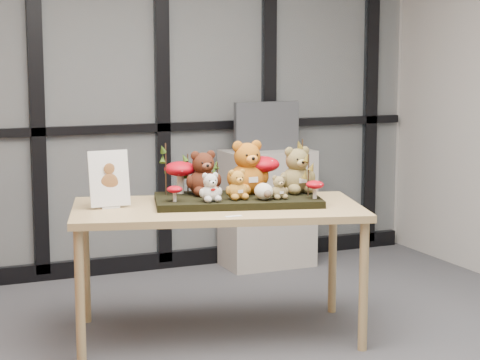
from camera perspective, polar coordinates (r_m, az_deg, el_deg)
name	(u,v)px	position (r m, az deg, el deg)	size (l,w,h in m)	color
room_shell	(239,33)	(3.84, -0.04, 9.61)	(5.00, 5.00, 5.00)	#B5B2AB
glass_partition	(101,77)	(6.19, -9.13, 6.69)	(4.90, 0.06, 2.78)	#2D383F
display_table	(217,217)	(4.84, -1.49, -2.48)	(1.75, 1.20, 0.75)	tan
diorama_tray	(237,200)	(4.90, -0.18, -1.32)	(0.92, 0.46, 0.04)	black
bear_pooh_yellow	(247,165)	(4.97, 0.46, 1.02)	(0.26, 0.23, 0.34)	#B26115
bear_brown_medium	(203,170)	(4.95, -2.44, 0.63)	(0.21, 0.19, 0.28)	#451C0F
bear_tan_back	(297,167)	(5.02, 3.75, 0.83)	(0.23, 0.20, 0.29)	olive
bear_small_yellow	(237,183)	(4.79, -0.20, -0.19)	(0.14, 0.13, 0.18)	#BD7D27
bear_white_bow	(210,186)	(4.73, -1.97, -0.37)	(0.13, 0.12, 0.17)	silver
bear_beige_small	(279,186)	(4.82, 2.55, -0.38)	(0.11, 0.10, 0.15)	olive
plush_cream_hedgehog	(264,191)	(4.78, 1.57, -0.70)	(0.08, 0.07, 0.10)	white
mushroom_back_left	(180,176)	(5.00, -3.94, 0.27)	(0.18, 0.18, 0.20)	#A60512
mushroom_back_right	(262,172)	(5.04, 1.43, 0.52)	(0.21, 0.21, 0.23)	#A60512
mushroom_front_left	(175,193)	(4.74, -4.31, -0.85)	(0.09, 0.09, 0.10)	#A60512
mushroom_front_right	(315,189)	(4.84, 4.93, -0.57)	(0.10, 0.10, 0.11)	#A60512
sprig_green_far_left	(166,169)	(4.96, -4.89, 0.72)	(0.05, 0.05, 0.29)	#203C0D
sprig_green_mid_left	(188,173)	(5.02, -3.44, 0.44)	(0.05, 0.05, 0.23)	#203C0D
sprig_dry_far_right	(302,166)	(5.03, 4.11, 0.95)	(0.05, 0.05, 0.31)	brown
sprig_dry_mid_right	(308,175)	(4.92, 4.51, 0.34)	(0.05, 0.05, 0.24)	brown
sprig_green_centre	(217,177)	(5.05, -1.49, 0.20)	(0.05, 0.05, 0.17)	#203C0D
sign_holder	(109,181)	(4.80, -8.58, -0.07)	(0.22, 0.07, 0.32)	silver
label_card	(233,216)	(4.52, -0.43, -2.40)	(0.09, 0.03, 0.00)	white
cabinet	(267,208)	(6.48, 1.81, -1.87)	(0.65, 0.38, 0.87)	#ACA59A
monitor	(267,126)	(6.41, 1.76, 3.56)	(0.50, 0.05, 0.36)	#484A4F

